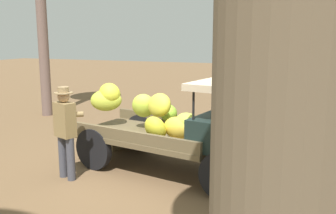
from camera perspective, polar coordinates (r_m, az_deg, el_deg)
ground_plane at (r=7.71m, az=-3.12°, el=-9.30°), size 60.00×60.00×0.00m
truck at (r=7.18m, az=3.40°, el=-3.27°), size 4.63×2.43×1.86m
farmer at (r=7.17m, az=-15.27°, el=-2.98°), size 0.55×0.52×1.73m
wooden_crate at (r=9.17m, az=-8.22°, el=-4.63°), size 0.74×0.69×0.45m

